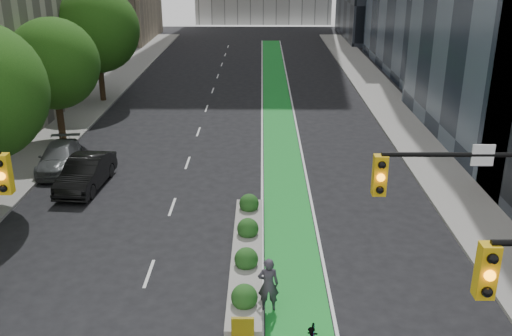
{
  "coord_description": "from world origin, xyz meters",
  "views": [
    {
      "loc": [
        1.75,
        -12.7,
        11.51
      ],
      "look_at": [
        1.53,
        9.42,
        3.0
      ],
      "focal_mm": 40.0,
      "sensor_mm": 36.0,
      "label": 1
    }
  ],
  "objects_px": {
    "median_planter": "(247,252)",
    "parked_car_left_mid": "(86,173)",
    "parked_car_left_far": "(59,157)",
    "cyclist": "(268,284)"
  },
  "relations": [
    {
      "from": "median_planter",
      "to": "cyclist",
      "type": "relative_size",
      "value": 5.21
    },
    {
      "from": "median_planter",
      "to": "parked_car_left_far",
      "type": "relative_size",
      "value": 2.14
    },
    {
      "from": "parked_car_left_far",
      "to": "cyclist",
      "type": "bearing_deg",
      "value": -56.47
    },
    {
      "from": "parked_car_left_mid",
      "to": "cyclist",
      "type": "bearing_deg",
      "value": -44.7
    },
    {
      "from": "median_planter",
      "to": "parked_car_left_far",
      "type": "height_order",
      "value": "parked_car_left_far"
    },
    {
      "from": "median_planter",
      "to": "parked_car_left_mid",
      "type": "bearing_deg",
      "value": 139.13
    },
    {
      "from": "parked_car_left_mid",
      "to": "median_planter",
      "type": "bearing_deg",
      "value": -36.71
    },
    {
      "from": "parked_car_left_mid",
      "to": "parked_car_left_far",
      "type": "distance_m",
      "value": 3.45
    },
    {
      "from": "cyclist",
      "to": "parked_car_left_far",
      "type": "distance_m",
      "value": 17.5
    },
    {
      "from": "median_planter",
      "to": "parked_car_left_mid",
      "type": "distance_m",
      "value": 11.17
    }
  ]
}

